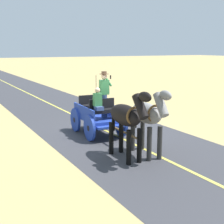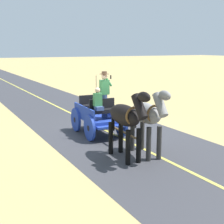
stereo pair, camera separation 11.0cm
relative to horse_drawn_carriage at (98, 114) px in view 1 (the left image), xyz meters
The scene contains 6 objects.
ground_plane 0.99m from the horse_drawn_carriage, 154.05° to the right, with size 200.00×200.00×0.00m, color tan.
road_surface 0.99m from the horse_drawn_carriage, 154.05° to the right, with size 5.31×160.00×0.01m, color #38383D.
road_centre_stripe 0.98m from the horse_drawn_carriage, 154.05° to the right, with size 0.12×160.00×0.00m, color #DBCC4C.
horse_drawn_carriage is the anchor object (origin of this frame).
horse_near_side 3.09m from the horse_drawn_carriage, 94.11° to the left, with size 0.70×2.14×2.21m.
horse_off_side 3.09m from the horse_drawn_carriage, 80.05° to the left, with size 0.58×2.13×2.21m.
Camera 1 is at (5.96, 11.29, 3.38)m, focal length 51.45 mm.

